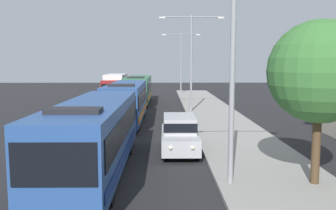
{
  "coord_description": "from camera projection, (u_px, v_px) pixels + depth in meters",
  "views": [
    {
      "loc": [
        1.6,
        -3.34,
        4.67
      ],
      "look_at": [
        1.84,
        18.08,
        2.14
      ],
      "focal_mm": 38.63,
      "sensor_mm": 36.0,
      "label": 1
    }
  ],
  "objects": [
    {
      "name": "streetlamp_far",
      "position": [
        181.0,
        57.0,
        53.03
      ],
      "size": [
        5.59,
        0.28,
        8.79
      ],
      "color": "gray",
      "rests_on": "sidewalk"
    },
    {
      "name": "bus_second_in_line",
      "position": [
        127.0,
        101.0,
        27.91
      ],
      "size": [
        2.58,
        11.06,
        3.21
      ],
      "color": "#284C8C",
      "rests_on": "ground_plane"
    },
    {
      "name": "roadside_tree",
      "position": [
        320.0,
        72.0,
        13.12
      ],
      "size": [
        3.78,
        3.78,
        6.08
      ],
      "color": "#4C3823",
      "rests_on": "sidewalk"
    },
    {
      "name": "bus_middle",
      "position": [
        138.0,
        89.0,
        40.75
      ],
      "size": [
        2.58,
        11.3,
        3.21
      ],
      "color": "#33724C",
      "rests_on": "ground_plane"
    },
    {
      "name": "streetlamp_near",
      "position": [
        233.0,
        55.0,
        13.11
      ],
      "size": [
        5.48,
        0.28,
        7.82
      ],
      "color": "gray",
      "rests_on": "sidewalk"
    },
    {
      "name": "white_suv",
      "position": [
        179.0,
        132.0,
        18.84
      ],
      "size": [
        1.86,
        4.85,
        1.9
      ],
      "color": "#B7B7BC",
      "rests_on": "ground_plane"
    },
    {
      "name": "bus_lead",
      "position": [
        95.0,
        134.0,
        15.13
      ],
      "size": [
        2.58,
        11.39,
        3.21
      ],
      "color": "#284C8C",
      "rests_on": "ground_plane"
    },
    {
      "name": "box_truck_oncoming",
      "position": [
        115.0,
        86.0,
        45.83
      ],
      "size": [
        2.35,
        8.28,
        3.15
      ],
      "color": "maroon",
      "rests_on": "ground_plane"
    },
    {
      "name": "streetlamp_mid",
      "position": [
        191.0,
        53.0,
        33.03
      ],
      "size": [
        5.88,
        0.28,
        8.81
      ],
      "color": "gray",
      "rests_on": "sidewalk"
    }
  ]
}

